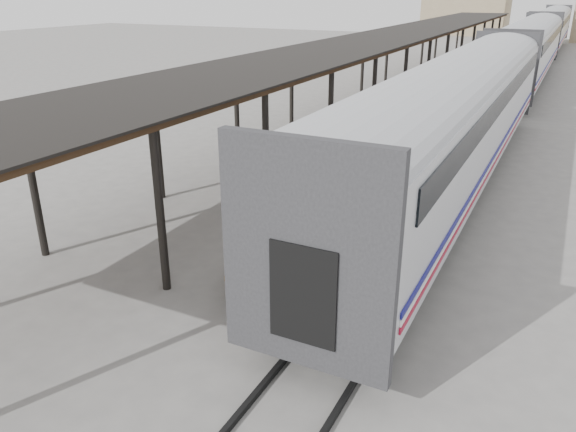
# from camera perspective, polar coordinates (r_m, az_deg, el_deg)

# --- Properties ---
(ground) EXTENTS (160.00, 160.00, 0.00)m
(ground) POSITION_cam_1_polar(r_m,az_deg,el_deg) (14.67, -3.17, -5.06)
(ground) COLOR slate
(ground) RESTS_ON ground
(train) EXTENTS (3.45, 76.01, 4.01)m
(train) POSITION_cam_1_polar(r_m,az_deg,el_deg) (45.36, 23.22, 15.43)
(train) COLOR silver
(train) RESTS_ON ground
(canopy) EXTENTS (4.90, 64.30, 4.15)m
(canopy) POSITION_cam_1_polar(r_m,az_deg,el_deg) (36.75, 11.44, 17.58)
(canopy) COLOR #422B19
(canopy) RESTS_ON ground
(rails) EXTENTS (1.54, 150.00, 0.12)m
(rails) POSITION_cam_1_polar(r_m,az_deg,el_deg) (45.87, 22.75, 12.21)
(rails) COLOR black
(rails) RESTS_ON ground
(building_left) EXTENTS (12.00, 8.00, 6.00)m
(building_left) POSITION_cam_1_polar(r_m,az_deg,el_deg) (94.80, 17.62, 19.01)
(building_left) COLOR tan
(building_left) RESTS_ON ground
(baggage_cart) EXTENTS (1.99, 2.68, 0.86)m
(baggage_cart) POSITION_cam_1_polar(r_m,az_deg,el_deg) (13.42, -2.74, -4.69)
(baggage_cart) COLOR brown
(baggage_cart) RESTS_ON ground
(suitcase_stack) EXTENTS (1.31, 1.31, 0.58)m
(suitcase_stack) POSITION_cam_1_polar(r_m,az_deg,el_deg) (13.56, -3.08, -2.43)
(suitcase_stack) COLOR #343436
(suitcase_stack) RESTS_ON baggage_cart
(luggage_tug) EXTENTS (1.00, 1.45, 1.19)m
(luggage_tug) POSITION_cam_1_polar(r_m,az_deg,el_deg) (33.44, 13.20, 11.02)
(luggage_tug) COLOR maroon
(luggage_tug) RESTS_ON ground
(porter) EXTENTS (0.57, 0.75, 1.84)m
(porter) POSITION_cam_1_polar(r_m,az_deg,el_deg) (12.31, -3.29, -1.46)
(porter) COLOR navy
(porter) RESTS_ON baggage_cart
(pedestrian) EXTENTS (1.01, 0.63, 1.60)m
(pedestrian) POSITION_cam_1_polar(r_m,az_deg,el_deg) (27.66, 4.42, 9.81)
(pedestrian) COLOR black
(pedestrian) RESTS_ON ground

